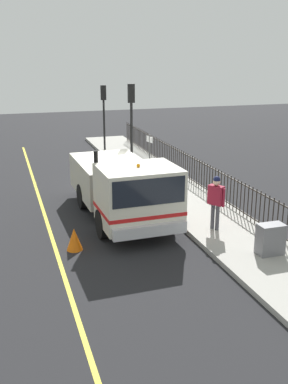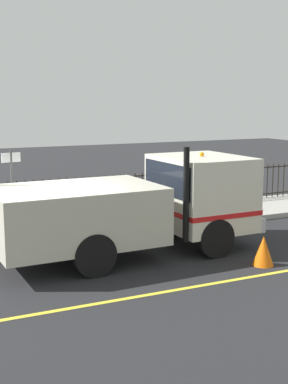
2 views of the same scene
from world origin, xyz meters
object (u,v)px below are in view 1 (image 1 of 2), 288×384
at_px(utility_cabinet, 270,239).
at_px(work_truck, 124,186).
at_px(worker_standing, 216,197).
at_px(traffic_light_mid, 104,104).
at_px(street_sign, 150,156).
at_px(traffic_light_near, 131,111).
at_px(traffic_cone, 74,239).

bearing_deg(utility_cabinet, work_truck, 126.15).
distance_m(worker_standing, utility_cabinet, 2.43).
xyz_separation_m(traffic_light_mid, street_sign, (-0.09, -8.91, -1.24)).
bearing_deg(traffic_light_near, utility_cabinet, 101.71).
height_order(worker_standing, traffic_cone, worker_standing).
xyz_separation_m(traffic_light_near, street_sign, (0.01, -2.66, -1.54)).
distance_m(traffic_light_mid, traffic_cone, 14.59).
relative_size(traffic_light_near, street_sign, 1.80).
bearing_deg(utility_cabinet, traffic_light_near, 97.44).
relative_size(work_truck, worker_standing, 3.64).
height_order(worker_standing, street_sign, street_sign).
height_order(work_truck, worker_standing, work_truck).
bearing_deg(worker_standing, traffic_light_near, -26.19).
relative_size(traffic_cone, street_sign, 0.29).
xyz_separation_m(traffic_light_near, utility_cabinet, (1.29, -9.87, -2.56)).
relative_size(utility_cabinet, traffic_cone, 1.30).
xyz_separation_m(work_truck, utility_cabinet, (3.18, -4.35, -0.68)).
height_order(worker_standing, traffic_light_near, traffic_light_near).
bearing_deg(street_sign, traffic_cone, -129.50).
relative_size(worker_standing, street_sign, 0.76).
height_order(utility_cabinet, traffic_cone, utility_cabinet).
xyz_separation_m(work_truck, traffic_cone, (-2.11, -2.00, -0.95)).
distance_m(traffic_light_near, traffic_light_mid, 6.26).
bearing_deg(utility_cabinet, worker_standing, 106.30).
bearing_deg(worker_standing, traffic_cone, 57.71).
xyz_separation_m(work_truck, worker_standing, (2.52, -2.11, -0.02)).
bearing_deg(worker_standing, traffic_light_mid, -28.75).
bearing_deg(work_truck, utility_cabinet, 124.67).
bearing_deg(traffic_cone, traffic_light_mid, 73.42).
relative_size(worker_standing, utility_cabinet, 2.00).
bearing_deg(worker_standing, utility_cabinet, 165.36).
distance_m(work_truck, street_sign, 3.45).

